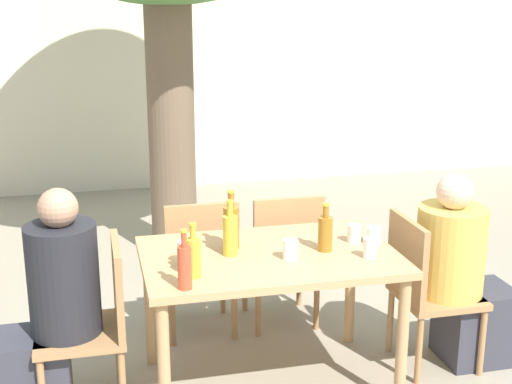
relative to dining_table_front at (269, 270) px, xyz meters
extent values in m
plane|color=gray|center=(0.00, 0.00, -0.67)|extent=(30.00, 30.00, 0.00)
cube|color=beige|center=(0.00, 4.24, 0.73)|extent=(10.00, 0.08, 2.80)
cylinder|color=brown|center=(-0.24, 2.13, 0.37)|extent=(0.36, 0.36, 2.09)
cube|color=tan|center=(0.00, 0.00, 0.07)|extent=(1.33, 0.86, 0.04)
cylinder|color=tan|center=(-0.60, -0.37, -0.31)|extent=(0.06, 0.06, 0.72)
cylinder|color=tan|center=(0.60, -0.37, -0.31)|extent=(0.06, 0.06, 0.72)
cylinder|color=tan|center=(-0.60, 0.37, -0.31)|extent=(0.06, 0.06, 0.72)
cylinder|color=tan|center=(0.60, 0.37, -0.31)|extent=(0.06, 0.06, 0.72)
cube|color=#A87A4C|center=(-0.98, 0.00, -0.25)|extent=(0.44, 0.44, 0.04)
cube|color=#A87A4C|center=(-0.78, 0.00, -0.01)|extent=(0.04, 0.44, 0.45)
cylinder|color=#A87A4C|center=(-1.17, 0.19, -0.47)|extent=(0.04, 0.04, 0.40)
cylinder|color=#A87A4C|center=(-0.79, 0.19, -0.47)|extent=(0.04, 0.04, 0.40)
cube|color=#A87A4C|center=(0.98, 0.00, -0.25)|extent=(0.44, 0.44, 0.04)
cube|color=#A87A4C|center=(0.78, 0.00, -0.01)|extent=(0.04, 0.44, 0.45)
cylinder|color=#A87A4C|center=(1.17, -0.19, -0.47)|extent=(0.04, 0.04, 0.40)
cylinder|color=#A87A4C|center=(1.17, 0.19, -0.47)|extent=(0.04, 0.04, 0.40)
cylinder|color=#A87A4C|center=(0.79, -0.19, -0.47)|extent=(0.04, 0.04, 0.40)
cylinder|color=#A87A4C|center=(0.79, 0.19, -0.47)|extent=(0.04, 0.04, 0.40)
cube|color=#A87A4C|center=(-0.27, 0.75, -0.25)|extent=(0.44, 0.44, 0.04)
cube|color=#A87A4C|center=(-0.27, 0.55, -0.01)|extent=(0.44, 0.04, 0.45)
cylinder|color=#A87A4C|center=(-0.08, 0.94, -0.47)|extent=(0.04, 0.04, 0.40)
cylinder|color=#A87A4C|center=(-0.46, 0.94, -0.47)|extent=(0.04, 0.04, 0.40)
cylinder|color=#A87A4C|center=(-0.08, 0.56, -0.47)|extent=(0.04, 0.04, 0.40)
cylinder|color=#A87A4C|center=(-0.46, 0.56, -0.47)|extent=(0.04, 0.04, 0.40)
cube|color=#A87A4C|center=(0.27, 0.75, -0.25)|extent=(0.44, 0.44, 0.04)
cube|color=#A87A4C|center=(0.27, 0.55, -0.01)|extent=(0.44, 0.04, 0.45)
cylinder|color=#A87A4C|center=(0.46, 0.94, -0.47)|extent=(0.04, 0.04, 0.40)
cylinder|color=#A87A4C|center=(0.08, 0.94, -0.47)|extent=(0.04, 0.04, 0.40)
cylinder|color=#A87A4C|center=(0.46, 0.56, -0.47)|extent=(0.04, 0.04, 0.40)
cylinder|color=#A87A4C|center=(0.08, 0.56, -0.47)|extent=(0.04, 0.04, 0.40)
cube|color=#383842|center=(-1.24, 0.00, -0.45)|extent=(0.40, 0.31, 0.44)
cylinder|color=#232328|center=(-1.04, 0.00, 0.05)|extent=(0.35, 0.35, 0.56)
sphere|color=tan|center=(-1.04, 0.00, 0.41)|extent=(0.19, 0.19, 0.19)
cube|color=#383842|center=(1.24, 0.00, -0.45)|extent=(0.40, 0.35, 0.44)
cylinder|color=gold|center=(1.04, 0.00, 0.02)|extent=(0.38, 0.38, 0.50)
sphere|color=beige|center=(1.04, 0.00, 0.36)|extent=(0.20, 0.20, 0.20)
cylinder|color=gold|center=(-0.20, 0.03, 0.20)|extent=(0.08, 0.08, 0.21)
cylinder|color=gold|center=(-0.20, 0.03, 0.34)|extent=(0.03, 0.03, 0.07)
cylinder|color=gold|center=(-0.20, 0.03, 0.38)|extent=(0.04, 0.04, 0.01)
cylinder|color=gold|center=(-0.43, -0.22, 0.19)|extent=(0.07, 0.07, 0.19)
cylinder|color=gold|center=(-0.43, -0.22, 0.32)|extent=(0.03, 0.03, 0.07)
cylinder|color=gold|center=(-0.43, -0.22, 0.35)|extent=(0.04, 0.04, 0.01)
cylinder|color=#9E661E|center=(-0.18, 0.12, 0.20)|extent=(0.08, 0.08, 0.23)
cylinder|color=#9E661E|center=(-0.18, 0.12, 0.36)|extent=(0.03, 0.03, 0.08)
cylinder|color=gold|center=(-0.18, 0.12, 0.40)|extent=(0.04, 0.04, 0.01)
cylinder|color=#DB4C2D|center=(-0.49, -0.35, 0.19)|extent=(0.07, 0.07, 0.20)
cylinder|color=#DB4C2D|center=(-0.49, -0.35, 0.33)|extent=(0.03, 0.03, 0.07)
cylinder|color=gold|center=(-0.49, -0.35, 0.37)|extent=(0.03, 0.03, 0.01)
cylinder|color=#9E661E|center=(0.30, -0.02, 0.18)|extent=(0.08, 0.08, 0.18)
cylinder|color=#9E661E|center=(0.30, -0.02, 0.31)|extent=(0.03, 0.03, 0.06)
cylinder|color=gold|center=(0.30, -0.02, 0.34)|extent=(0.04, 0.04, 0.01)
cylinder|color=silver|center=(0.49, 0.06, 0.14)|extent=(0.07, 0.07, 0.10)
cylinder|color=white|center=(0.08, -0.11, 0.14)|extent=(0.08, 0.08, 0.10)
cylinder|color=silver|center=(-0.44, -0.05, 0.15)|extent=(0.08, 0.08, 0.12)
cylinder|color=silver|center=(0.48, -0.18, 0.14)|extent=(0.07, 0.07, 0.10)
cylinder|color=white|center=(0.59, 0.02, 0.14)|extent=(0.08, 0.08, 0.09)
camera|label=1|loc=(-0.88, -3.37, 1.41)|focal=50.00mm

